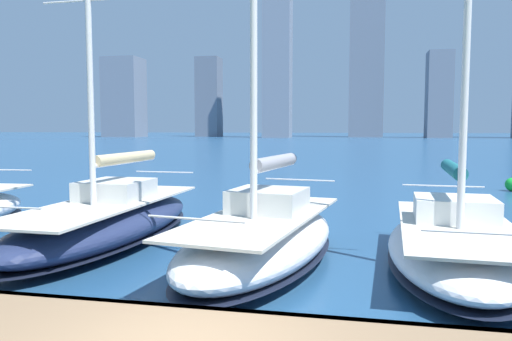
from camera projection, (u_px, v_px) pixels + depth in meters
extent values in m
cube|color=#473828|center=(214.00, 312.00, 7.37)|extent=(28.00, 0.16, 0.10)
cylinder|color=#473828|center=(210.00, 336.00, 7.23)|extent=(0.28, 0.28, 0.50)
cube|color=slate|center=(439.00, 95.00, 155.64)|extent=(7.44, 8.78, 26.81)
cube|color=slate|center=(367.00, 58.00, 166.45)|extent=(11.14, 9.70, 53.07)
cube|color=gray|center=(277.00, 57.00, 158.64)|extent=(8.68, 7.63, 50.97)
cube|color=slate|center=(209.00, 97.00, 178.04)|extent=(8.18, 7.65, 28.04)
cube|color=slate|center=(124.00, 98.00, 169.85)|extent=(12.22, 10.29, 26.73)
ellipsoid|color=white|center=(456.00, 248.00, 11.39)|extent=(3.43, 7.58, 1.02)
ellipsoid|color=black|center=(455.00, 260.00, 11.42)|extent=(3.45, 7.62, 0.10)
cube|color=beige|center=(457.00, 225.00, 11.34)|extent=(2.84, 6.66, 0.06)
cube|color=silver|center=(455.00, 209.00, 11.75)|extent=(1.89, 1.74, 0.55)
cylinder|color=silver|center=(453.00, 174.00, 12.21)|extent=(0.31, 3.12, 0.12)
cylinder|color=#19606B|center=(453.00, 169.00, 12.20)|extent=(0.49, 2.88, 0.32)
cylinder|color=silver|center=(484.00, 233.00, 8.02)|extent=(1.94, 0.16, 0.04)
cylinder|color=silver|center=(443.00, 186.00, 14.51)|extent=(2.24, 0.17, 0.04)
ellipsoid|color=white|center=(262.00, 242.00, 11.70)|extent=(3.84, 7.73, 1.18)
ellipsoid|color=black|center=(262.00, 255.00, 11.73)|extent=(3.86, 7.77, 0.10)
cube|color=beige|center=(262.00, 216.00, 11.65)|extent=(3.21, 6.78, 0.06)
cube|color=silver|center=(268.00, 200.00, 12.04)|extent=(1.89, 1.86, 0.55)
cylinder|color=silver|center=(254.00, 26.00, 10.77)|extent=(0.16, 0.16, 8.42)
cylinder|color=silver|center=(275.00, 167.00, 12.49)|extent=(0.57, 3.09, 0.12)
cylinder|color=gray|center=(275.00, 162.00, 12.48)|extent=(0.73, 2.88, 0.32)
cylinder|color=silver|center=(195.00, 219.00, 8.42)|extent=(1.80, 0.30, 0.04)
cylinder|color=silver|center=(299.00, 180.00, 14.72)|extent=(2.08, 0.34, 0.04)
ellipsoid|color=navy|center=(107.00, 223.00, 14.07)|extent=(3.15, 8.97, 1.12)
ellipsoid|color=black|center=(107.00, 234.00, 14.10)|extent=(3.16, 9.02, 0.10)
cube|color=beige|center=(107.00, 203.00, 14.02)|extent=(2.60, 7.89, 0.06)
cube|color=silver|center=(116.00, 190.00, 14.51)|extent=(1.80, 2.00, 0.55)
cylinder|color=silver|center=(89.00, 36.00, 12.99)|extent=(0.16, 0.16, 8.94)
cylinder|color=silver|center=(88.00, 0.00, 12.91)|extent=(2.62, 0.12, 0.05)
cylinder|color=silver|center=(126.00, 162.00, 15.09)|extent=(0.22, 3.74, 0.12)
cylinder|color=#C6B284|center=(126.00, 158.00, 15.08)|extent=(0.41, 3.45, 0.32)
cylinder|color=silver|center=(0.00, 207.00, 10.01)|extent=(1.89, 0.09, 0.04)
cylinder|color=silver|center=(164.00, 172.00, 17.86)|extent=(2.18, 0.10, 0.04)
cylinder|color=silver|center=(3.00, 170.00, 18.09)|extent=(2.23, 0.15, 0.04)
sphere|color=green|center=(512.00, 184.00, 25.58)|extent=(0.70, 0.70, 0.70)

